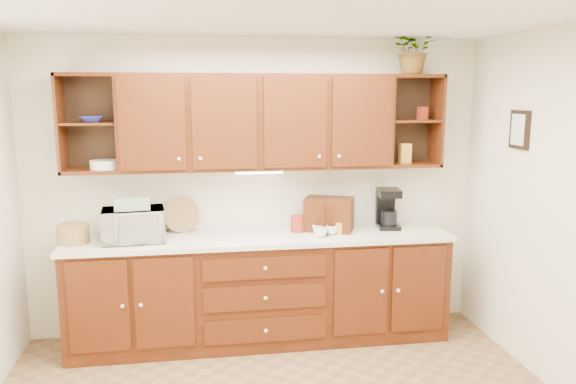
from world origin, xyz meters
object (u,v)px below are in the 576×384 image
object	(u,v)px
coffee_maker	(388,209)
potted_plant	(414,50)
microwave	(133,225)
bread_box	(329,214)

from	to	relation	value
coffee_maker	potted_plant	size ratio (longest dim) A/B	0.87
microwave	potted_plant	size ratio (longest dim) A/B	1.20
bread_box	coffee_maker	distance (m)	0.54
microwave	bread_box	bearing A→B (deg)	-1.85
bread_box	potted_plant	world-z (taller)	potted_plant
potted_plant	microwave	bearing A→B (deg)	-176.97
potted_plant	coffee_maker	bearing A→B (deg)	175.85
bread_box	coffee_maker	xyz separation A→B (m)	(0.54, 0.02, 0.03)
bread_box	potted_plant	distance (m)	1.59
microwave	coffee_maker	world-z (taller)	coffee_maker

